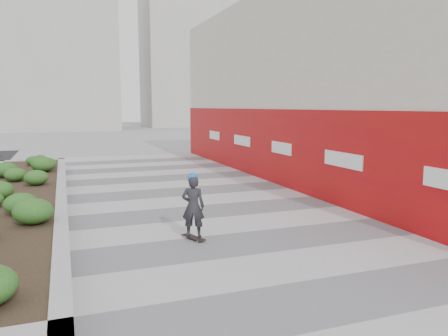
% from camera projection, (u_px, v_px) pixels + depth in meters
% --- Properties ---
extents(ground, '(160.00, 160.00, 0.00)m').
position_uv_depth(ground, '(292.00, 269.00, 8.41)').
color(ground, gray).
rests_on(ground, ground).
extents(walkway, '(8.00, 36.00, 0.01)m').
position_uv_depth(walkway, '(234.00, 229.00, 11.19)').
color(walkway, '#A8A8AD').
rests_on(walkway, ground).
extents(building, '(6.04, 24.08, 8.00)m').
position_uv_depth(building, '(335.00, 86.00, 18.58)').
color(building, beige).
rests_on(building, ground).
extents(planter, '(3.00, 18.00, 0.90)m').
position_uv_depth(planter, '(13.00, 198.00, 12.97)').
color(planter, '#9E9EA0').
rests_on(planter, ground).
extents(distant_bldg_north_l, '(16.00, 12.00, 20.00)m').
position_uv_depth(distant_bldg_north_l, '(51.00, 52.00, 56.38)').
color(distant_bldg_north_l, '#ADAAA3').
rests_on(distant_bldg_north_l, ground).
extents(distant_bldg_north_r, '(14.00, 10.00, 24.00)m').
position_uv_depth(distant_bldg_north_r, '(189.00, 48.00, 67.59)').
color(distant_bldg_north_r, '#ADAAA3').
rests_on(distant_bldg_north_r, ground).
extents(manhole_cover, '(0.44, 0.44, 0.01)m').
position_uv_depth(manhole_cover, '(252.00, 227.00, 11.37)').
color(manhole_cover, '#595654').
rests_on(manhole_cover, ground).
extents(skateboarder, '(0.63, 0.74, 1.61)m').
position_uv_depth(skateboarder, '(193.00, 206.00, 10.15)').
color(skateboarder, beige).
rests_on(skateboarder, ground).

